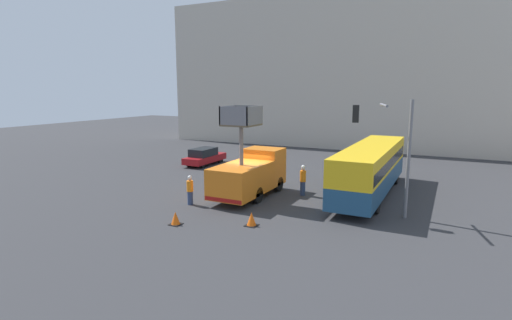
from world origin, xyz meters
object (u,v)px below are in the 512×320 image
Objects in this scene: traffic_cone_near_truck at (252,219)px; parked_car_curbside at (204,156)px; utility_truck at (250,173)px; road_worker_near_truck at (190,190)px; road_worker_directing at (303,180)px; traffic_cone_mid_road at (175,219)px; traffic_light_pole at (390,139)px; city_bus at (371,166)px.

parked_car_curbside is (-11.18, 12.59, 0.43)m from traffic_cone_near_truck.
utility_truck is 3.61× the size of road_worker_near_truck.
utility_truck is 3.96m from road_worker_near_truck.
road_worker_near_truck is at bearing 160.95° from traffic_cone_near_truck.
road_worker_directing is 2.94× the size of traffic_cone_mid_road.
road_worker_directing is 6.65m from traffic_cone_near_truck.
traffic_cone_near_truck is (-5.70, -4.43, -3.79)m from traffic_light_pole.
road_worker_directing reaches higher than road_worker_near_truck.
traffic_cone_mid_road is at bearing -61.35° from parked_car_curbside.
road_worker_near_truck reaches higher than traffic_cone_mid_road.
utility_truck is at bearing 82.14° from traffic_cone_mid_road.
road_worker_directing reaches higher than traffic_cone_mid_road.
city_bus is at bearing -112.08° from road_worker_directing.
city_bus is 6.37× the size of road_worker_directing.
traffic_cone_near_truck reaches higher than traffic_cone_mid_road.
utility_truck is 7.67m from city_bus.
road_worker_directing is at bearing 154.72° from road_worker_near_truck.
road_worker_near_truck reaches higher than traffic_cone_near_truck.
parked_car_curbside is (-7.72, 14.13, 0.45)m from traffic_cone_mid_road.
traffic_cone_near_truck is (-4.08, -8.62, -1.54)m from city_bus.
parked_car_curbside is at bearing 138.00° from utility_truck.
road_worker_directing is 0.42× the size of parked_car_curbside.
traffic_light_pole is 1.34× the size of parked_car_curbside.
parked_car_curbside is at bearing 12.52° from road_worker_directing.
traffic_cone_mid_road is at bearing 44.92° from road_worker_near_truck.
parked_car_curbside is (-6.30, 10.90, -0.10)m from road_worker_near_truck.
utility_truck is at bearing 118.05° from traffic_cone_near_truck.
traffic_light_pole is 9.29× the size of traffic_cone_mid_road.
city_bus reaches higher than parked_car_curbside.
city_bus is 2.70× the size of parked_car_curbside.
traffic_light_pole is at bearing -176.02° from city_bus.
traffic_light_pole is at bearing -2.82° from utility_truck.
utility_truck reaches higher than traffic_cone_mid_road.
traffic_cone_mid_road is (-3.74, -8.15, -0.67)m from road_worker_directing.
traffic_cone_near_truck is at bearing -142.14° from traffic_light_pole.
city_bus reaches higher than road_worker_directing.
utility_truck is at bearing 71.85° from road_worker_directing.
traffic_cone_near_truck is at bearing 92.04° from road_worker_near_truck.
traffic_cone_near_truck is 16.85m from parked_car_curbside.
traffic_cone_near_truck is (-0.28, -6.61, -0.66)m from road_worker_directing.
city_bus reaches higher than road_worker_near_truck.
parked_car_curbside reaches higher than traffic_cone_near_truck.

